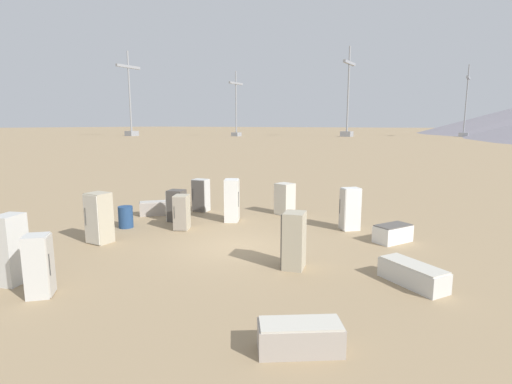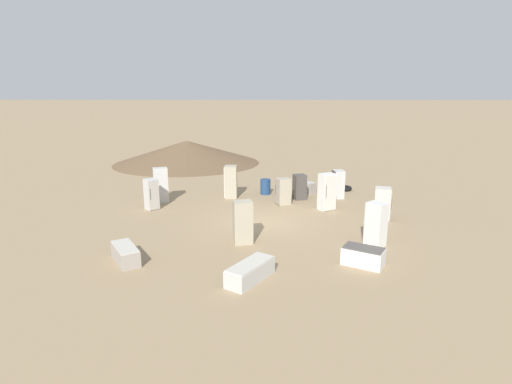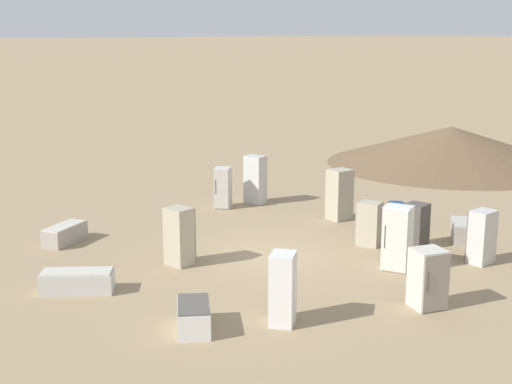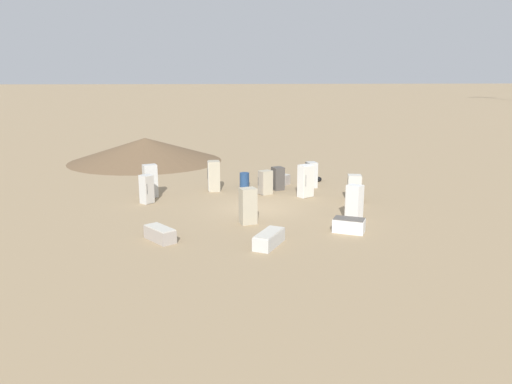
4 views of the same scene
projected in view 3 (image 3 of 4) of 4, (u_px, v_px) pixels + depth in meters
name	position (u px, v px, depth m)	size (l,w,h in m)	color
ground_plane	(269.00, 256.00, 22.16)	(1000.00, 1000.00, 0.00)	#9E8460
dirt_mound	(450.00, 145.00, 36.98)	(12.74, 12.74, 1.97)	brown
discarded_fridge_0	(461.00, 231.00, 23.72)	(1.44, 1.42, 0.68)	#A89E93
discarded_fridge_1	(255.00, 180.00, 28.67)	(0.92, 0.82, 1.95)	silver
discarded_fridge_2	(77.00, 282.00, 19.09)	(1.60, 2.01, 0.60)	silver
discarded_fridge_3	(223.00, 188.00, 27.97)	(0.84, 0.84, 1.62)	silver
discarded_fridge_4	(397.00, 238.00, 20.71)	(0.98, 0.92, 1.92)	white
discarded_fridge_5	(180.00, 236.00, 21.22)	(0.88, 0.81, 1.75)	#B2A88E
discarded_fridge_6	(416.00, 225.00, 22.99)	(0.82, 0.90, 1.43)	#4C4742
discarded_fridge_7	(194.00, 317.00, 16.69)	(1.59, 1.32, 0.66)	white
discarded_fridge_8	(369.00, 224.00, 23.13)	(0.91, 0.84, 1.45)	#B2A88E
discarded_fridge_9	(65.00, 234.00, 23.49)	(1.48, 1.73, 0.61)	#A89E93
discarded_fridge_10	(339.00, 194.00, 26.26)	(0.76, 0.79, 1.88)	#B2A88E
discarded_fridge_11	(428.00, 279.00, 17.96)	(0.92, 0.92, 1.53)	beige
discarded_fridge_12	(482.00, 237.00, 21.37)	(0.71, 0.83, 1.63)	silver
discarded_fridge_13	(283.00, 289.00, 16.92)	(0.91, 0.92, 1.77)	white
rusty_barrel	(396.00, 215.00, 25.24)	(0.61, 0.61, 0.92)	navy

